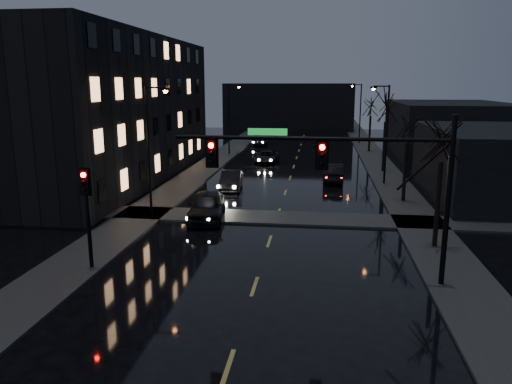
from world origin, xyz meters
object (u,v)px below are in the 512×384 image
(oncoming_car_b, at_px, (231,180))
(lead_car, at_px, (333,172))
(oncoming_car_d, at_px, (260,140))
(oncoming_car_c, at_px, (267,157))
(oncoming_car_a, at_px, (207,206))

(oncoming_car_b, bearing_deg, lead_car, 22.61)
(oncoming_car_b, distance_m, oncoming_car_d, 28.18)
(oncoming_car_c, distance_m, lead_car, 11.18)
(oncoming_car_b, xyz_separation_m, lead_car, (7.98, 4.17, 0.05))
(oncoming_car_d, relative_size, lead_car, 1.07)
(oncoming_car_a, bearing_deg, oncoming_car_c, 80.09)
(oncoming_car_c, relative_size, lead_car, 0.98)
(oncoming_car_c, bearing_deg, lead_car, -51.38)
(oncoming_car_a, distance_m, oncoming_car_b, 8.92)
(oncoming_car_b, bearing_deg, oncoming_car_a, -94.50)
(oncoming_car_b, height_order, oncoming_car_d, oncoming_car_d)
(oncoming_car_a, relative_size, oncoming_car_b, 1.14)
(lead_car, bearing_deg, oncoming_car_a, 60.02)
(oncoming_car_b, distance_m, lead_car, 9.00)
(oncoming_car_b, relative_size, lead_car, 0.94)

